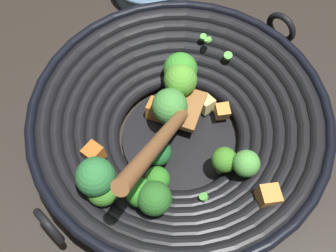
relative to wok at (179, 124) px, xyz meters
name	(u,v)px	position (x,y,z in m)	size (l,w,h in m)	color
ground_plane	(179,140)	(0.00, 0.00, -0.06)	(4.00, 4.00, 0.00)	#28231E
wok	(179,124)	(0.00, 0.00, 0.00)	(0.43, 0.43, 0.24)	black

